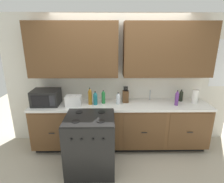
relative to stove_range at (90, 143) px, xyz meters
The scene contains 15 objects.
ground_plane 0.77m from the stove_range, 32.86° to the left, with size 8.17×8.17×0.00m, color #B2A893.
wall_unit 1.53m from the stove_range, 58.13° to the left, with size 4.47×0.40×2.51m.
counter_run 0.81m from the stove_range, 50.79° to the left, with size 3.30×0.64×0.90m.
stove_range is the anchor object (origin of this frame).
microwave 1.19m from the stove_range, 144.21° to the left, with size 0.48×0.37×0.28m.
toaster 0.83m from the stove_range, 121.87° to the left, with size 0.28×0.18×0.19m.
knife_block 1.10m from the stove_range, 50.13° to the left, with size 0.11×0.14×0.31m.
sink_faucet 1.48m from the stove_range, 37.30° to the left, with size 0.02×0.02×0.20m, color #B2B5BA.
paper_towel_roll 2.09m from the stove_range, 19.03° to the left, with size 0.12×0.12×0.26m, color white.
bottle_green 0.89m from the stove_range, 73.76° to the left, with size 0.07×0.07×0.25m.
bottle_violet 1.72m from the stove_range, 19.76° to the left, with size 0.07×0.07×0.28m.
bottle_amber 0.85m from the stove_range, 94.49° to the left, with size 0.07×0.07×0.32m.
bottle_dark 1.93m from the stove_range, 24.35° to the left, with size 0.07×0.07×0.23m.
bottle_teal 0.82m from the stove_range, 85.46° to the left, with size 0.08×0.08×0.25m.
bottle_clear 0.95m from the stove_range, 53.18° to the left, with size 0.08×0.08×0.22m.
Camera 1 is at (-0.20, -2.82, 2.12)m, focal length 28.84 mm.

